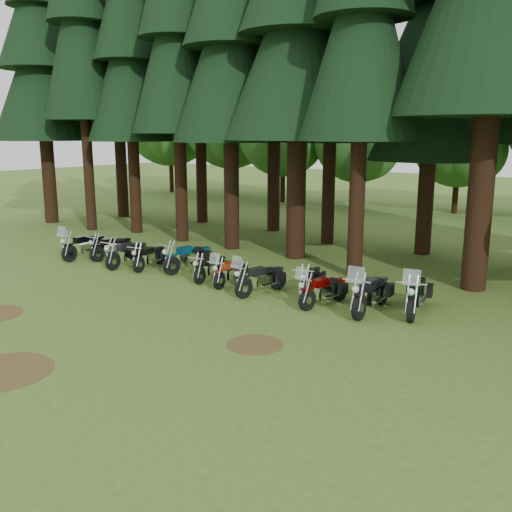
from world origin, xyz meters
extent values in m
plane|color=#426224|center=(0.00, 0.00, 0.00)|extent=(120.00, 120.00, 0.00)
cylinder|color=black|center=(-16.20, 9.28, 2.76)|extent=(0.73, 0.73, 5.51)
cone|color=black|center=(-16.20, 9.28, 8.04)|extent=(5.49, 5.49, 6.89)
cone|color=black|center=(-16.20, 9.28, 11.29)|extent=(4.39, 4.39, 5.82)
cylinder|color=black|center=(-12.29, 8.98, 3.39)|extent=(0.52, 0.52, 6.77)
cone|color=black|center=(-12.29, 8.98, 9.88)|extent=(3.92, 3.92, 8.47)
cylinder|color=black|center=(-9.78, 9.82, 2.76)|extent=(0.58, 0.58, 5.53)
cone|color=black|center=(-9.78, 9.82, 8.06)|extent=(4.32, 4.32, 6.91)
cylinder|color=black|center=(-6.29, 9.51, 2.99)|extent=(0.58, 0.58, 5.99)
cone|color=black|center=(-6.29, 9.51, 8.73)|extent=(4.32, 4.32, 7.49)
cylinder|color=black|center=(-3.21, 9.40, 2.78)|extent=(0.66, 0.66, 5.57)
cone|color=black|center=(-3.21, 9.40, 8.12)|extent=(4.95, 4.95, 6.96)
cylinder|color=black|center=(0.07, 9.44, 2.85)|extent=(0.77, 0.77, 5.70)
cone|color=black|center=(0.07, 9.44, 8.31)|extent=(5.81, 5.81, 7.12)
cylinder|color=black|center=(3.43, 8.02, 2.85)|extent=(0.55, 0.55, 5.71)
cone|color=black|center=(3.43, 8.02, 8.32)|extent=(4.15, 4.15, 7.14)
cylinder|color=black|center=(7.37, 8.76, 3.31)|extent=(0.80, 0.80, 6.62)
cylinder|color=black|center=(-14.68, 13.25, 2.93)|extent=(0.67, 0.67, 5.87)
cone|color=black|center=(-14.68, 13.25, 8.55)|extent=(5.00, 5.00, 7.33)
cone|color=black|center=(-14.68, 13.25, 12.02)|extent=(4.00, 4.00, 6.19)
cylinder|color=black|center=(-9.26, 14.35, 2.76)|extent=(0.60, 0.60, 5.53)
cone|color=black|center=(-9.26, 14.35, 8.06)|extent=(4.52, 4.52, 6.91)
cone|color=black|center=(-9.26, 14.35, 11.32)|extent=(3.62, 3.62, 5.83)
cylinder|color=black|center=(-4.38, 14.40, 2.78)|extent=(0.65, 0.65, 5.55)
cone|color=black|center=(-4.38, 14.40, 8.10)|extent=(4.85, 4.85, 6.94)
cylinder|color=black|center=(-0.37, 12.94, 2.76)|extent=(0.58, 0.58, 5.52)
cone|color=black|center=(-0.37, 12.94, 8.05)|extent=(4.35, 4.35, 6.90)
cylinder|color=black|center=(4.04, 13.25, 2.35)|extent=(0.66, 0.66, 4.70)
cone|color=black|center=(4.04, 13.25, 6.85)|extent=(4.94, 4.94, 5.87)
cone|color=black|center=(4.04, 13.25, 9.62)|extent=(3.95, 3.95, 4.96)
cylinder|color=black|center=(-22.46, 25.50, 1.67)|extent=(0.36, 0.36, 3.33)
sphere|color=#2A5A23|center=(-22.46, 25.50, 6.11)|extent=(7.78, 7.78, 7.78)
sphere|color=#2A5A23|center=(-21.12, 24.61, 5.33)|extent=(5.55, 5.55, 5.55)
cylinder|color=black|center=(-16.34, 26.00, 1.65)|extent=(0.36, 0.36, 3.29)
sphere|color=#2A5A23|center=(-16.34, 26.00, 6.04)|extent=(7.69, 7.69, 7.69)
sphere|color=#2A5A23|center=(-15.02, 25.12, 5.27)|extent=(5.49, 5.49, 5.49)
cylinder|color=black|center=(-10.73, 24.98, 1.40)|extent=(0.36, 0.36, 2.80)
sphere|color=#2A5A23|center=(-10.73, 24.98, 5.13)|extent=(6.53, 6.53, 6.53)
sphere|color=#2A5A23|center=(-9.61, 24.23, 4.48)|extent=(4.67, 4.67, 4.67)
cylinder|color=black|center=(-4.99, 25.31, 1.27)|extent=(0.36, 0.36, 2.55)
sphere|color=#2A5A23|center=(-4.99, 25.31, 4.67)|extent=(5.95, 5.95, 5.95)
sphere|color=#2A5A23|center=(-3.97, 24.63, 4.08)|extent=(4.25, 4.25, 4.25)
cylinder|color=black|center=(1.32, 26.50, 1.23)|extent=(0.36, 0.36, 2.47)
sphere|color=#2A5A23|center=(1.32, 26.50, 4.53)|extent=(5.76, 5.76, 5.76)
sphere|color=#2A5A23|center=(2.30, 25.84, 3.95)|extent=(4.12, 4.12, 4.12)
cylinder|color=#4C3D1E|center=(4.50, 0.50, 0.01)|extent=(1.40, 1.40, 0.01)
cylinder|color=#4C3D1E|center=(1.00, -4.00, 0.01)|extent=(2.20, 2.20, 0.01)
cylinder|color=black|center=(-6.78, 3.51, 0.34)|extent=(0.19, 0.69, 0.68)
cylinder|color=black|center=(-6.88, 5.11, 0.34)|extent=(0.19, 0.69, 0.68)
cube|color=silver|center=(-6.83, 4.36, 0.43)|extent=(0.33, 0.74, 0.35)
cube|color=black|center=(-6.82, 4.12, 0.81)|extent=(0.34, 0.59, 0.25)
cube|color=black|center=(-6.85, 4.60, 0.76)|extent=(0.34, 0.59, 0.12)
cube|color=silver|center=(-6.76, 3.20, 1.26)|extent=(0.44, 0.16, 0.41)
cylinder|color=black|center=(-5.91, 4.17, 0.32)|extent=(0.17, 0.64, 0.63)
cylinder|color=black|center=(-5.82, 5.65, 0.32)|extent=(0.17, 0.64, 0.63)
cube|color=silver|center=(-5.86, 4.96, 0.40)|extent=(0.30, 0.68, 0.32)
cube|color=black|center=(-5.87, 4.74, 0.75)|extent=(0.32, 0.54, 0.23)
cube|color=black|center=(-5.85, 5.18, 0.71)|extent=(0.32, 0.54, 0.11)
cylinder|color=black|center=(-4.30, 3.61, 0.33)|extent=(0.18, 0.67, 0.66)
cylinder|color=black|center=(-4.39, 5.16, 0.33)|extent=(0.18, 0.67, 0.66)
cube|color=silver|center=(-4.35, 4.44, 0.42)|extent=(0.32, 0.72, 0.34)
cube|color=black|center=(-4.34, 4.21, 0.78)|extent=(0.33, 0.57, 0.24)
cube|color=black|center=(-4.36, 4.67, 0.74)|extent=(0.33, 0.57, 0.12)
cylinder|color=black|center=(-3.23, 3.90, 0.30)|extent=(0.24, 0.62, 0.60)
cylinder|color=black|center=(-3.51, 5.29, 0.30)|extent=(0.24, 0.62, 0.60)
cube|color=silver|center=(-3.38, 4.64, 0.38)|extent=(0.38, 0.68, 0.31)
cube|color=black|center=(-3.34, 4.43, 0.71)|extent=(0.37, 0.55, 0.22)
cube|color=black|center=(-3.42, 4.85, 0.68)|extent=(0.37, 0.55, 0.11)
cylinder|color=black|center=(-1.99, 4.34, 0.35)|extent=(0.24, 0.70, 0.69)
cylinder|color=black|center=(-1.75, 5.95, 0.35)|extent=(0.24, 0.70, 0.69)
cube|color=silver|center=(-1.86, 5.20, 0.44)|extent=(0.39, 0.77, 0.36)
cube|color=navy|center=(-1.90, 4.96, 0.82)|extent=(0.39, 0.61, 0.25)
cube|color=black|center=(-1.83, 5.43, 0.77)|extent=(0.39, 0.61, 0.13)
cylinder|color=black|center=(-0.33, 3.97, 0.30)|extent=(0.20, 0.60, 0.59)
cylinder|color=black|center=(-0.50, 5.35, 0.30)|extent=(0.20, 0.60, 0.59)
cube|color=silver|center=(-0.42, 4.71, 0.38)|extent=(0.33, 0.65, 0.30)
cube|color=black|center=(-0.39, 4.50, 0.70)|extent=(0.33, 0.52, 0.21)
cube|color=black|center=(-0.44, 4.91, 0.66)|extent=(0.33, 0.52, 0.11)
cylinder|color=black|center=(0.62, 3.88, 0.29)|extent=(0.20, 0.60, 0.58)
cylinder|color=black|center=(0.44, 5.24, 0.29)|extent=(0.20, 0.60, 0.58)
cube|color=silver|center=(0.52, 4.60, 0.37)|extent=(0.33, 0.65, 0.30)
cube|color=#A32F15|center=(0.55, 4.40, 0.69)|extent=(0.33, 0.52, 0.21)
cube|color=black|center=(0.50, 4.80, 0.66)|extent=(0.33, 0.52, 0.11)
cube|color=silver|center=(0.65, 3.61, 1.08)|extent=(0.38, 0.16, 0.35)
cylinder|color=black|center=(1.89, 3.51, 0.32)|extent=(0.26, 0.66, 0.64)
cylinder|color=black|center=(2.19, 4.99, 0.32)|extent=(0.26, 0.66, 0.64)
cube|color=silver|center=(2.05, 4.30, 0.41)|extent=(0.40, 0.72, 0.33)
cube|color=black|center=(2.01, 4.08, 0.76)|extent=(0.39, 0.58, 0.23)
cube|color=black|center=(2.09, 4.52, 0.72)|extent=(0.39, 0.58, 0.12)
cube|color=silver|center=(1.84, 3.22, 1.19)|extent=(0.42, 0.20, 0.39)
cylinder|color=black|center=(3.57, 4.37, 0.31)|extent=(0.30, 0.64, 0.62)
cylinder|color=black|center=(3.17, 5.78, 0.31)|extent=(0.30, 0.64, 0.62)
cube|color=silver|center=(3.36, 5.12, 0.40)|extent=(0.44, 0.71, 0.32)
cube|color=black|center=(3.42, 4.91, 0.74)|extent=(0.42, 0.58, 0.23)
cube|color=black|center=(3.30, 5.33, 0.70)|extent=(0.42, 0.58, 0.11)
cylinder|color=black|center=(4.12, 3.59, 0.31)|extent=(0.25, 0.63, 0.62)
cylinder|color=black|center=(4.42, 5.02, 0.31)|extent=(0.25, 0.63, 0.62)
cube|color=silver|center=(4.28, 4.35, 0.39)|extent=(0.39, 0.69, 0.32)
cube|color=#600303|center=(4.24, 4.14, 0.73)|extent=(0.38, 0.56, 0.22)
cube|color=black|center=(4.33, 4.56, 0.69)|extent=(0.38, 0.56, 0.11)
cube|color=silver|center=(4.07, 3.32, 1.14)|extent=(0.41, 0.20, 0.37)
cylinder|color=black|center=(5.72, 3.68, 0.37)|extent=(0.19, 0.74, 0.73)
cylinder|color=black|center=(5.63, 5.39, 0.37)|extent=(0.19, 0.74, 0.73)
cube|color=silver|center=(5.67, 4.59, 0.47)|extent=(0.35, 0.79, 0.38)
cube|color=black|center=(5.69, 4.34, 0.86)|extent=(0.36, 0.63, 0.27)
cube|color=black|center=(5.66, 4.85, 0.82)|extent=(0.36, 0.63, 0.13)
cube|color=silver|center=(5.74, 3.35, 1.35)|extent=(0.47, 0.16, 0.44)
cylinder|color=black|center=(6.95, 4.35, 0.36)|extent=(0.30, 0.74, 0.72)
cylinder|color=black|center=(6.59, 6.00, 0.36)|extent=(0.30, 0.74, 0.72)
cube|color=silver|center=(6.75, 5.23, 0.46)|extent=(0.46, 0.81, 0.37)
cube|color=black|center=(6.81, 4.98, 0.85)|extent=(0.45, 0.66, 0.26)
cube|color=black|center=(6.70, 5.47, 0.81)|extent=(0.45, 0.66, 0.13)
cube|color=silver|center=(7.02, 4.03, 1.33)|extent=(0.48, 0.23, 0.43)
camera|label=1|loc=(12.16, -10.07, 5.05)|focal=40.00mm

